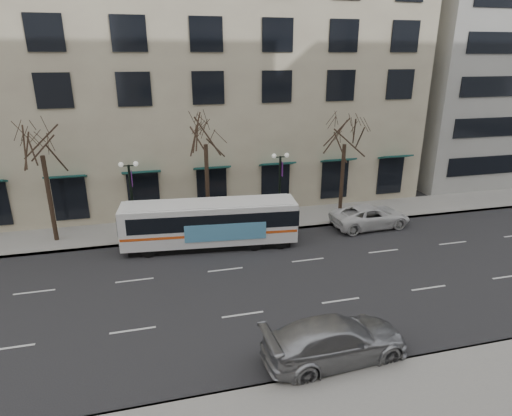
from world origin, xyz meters
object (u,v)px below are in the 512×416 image
object	(u,v)px
tree_far_left	(40,140)
tree_far_right	(345,131)
white_pickup	(370,216)
lamp_post_right	(280,185)
tree_far_mid	(205,130)
lamp_post_left	(132,196)
city_bus	(211,222)
silver_car	(336,340)

from	to	relation	value
tree_far_left	tree_far_right	size ratio (longest dim) A/B	1.03
tree_far_right	white_pickup	size ratio (longest dim) A/B	1.43
lamp_post_right	white_pickup	size ratio (longest dim) A/B	0.92
tree_far_mid	lamp_post_left	bearing A→B (deg)	-173.15
city_bus	white_pickup	world-z (taller)	city_bus
tree_far_mid	lamp_post_right	bearing A→B (deg)	-6.83
lamp_post_right	city_bus	distance (m)	5.99
tree_far_mid	city_bus	size ratio (longest dim) A/B	0.77
city_bus	white_pickup	xyz separation A→B (m)	(11.37, 0.51, -0.83)
silver_car	lamp_post_left	bearing A→B (deg)	25.11
lamp_post_right	tree_far_left	bearing A→B (deg)	177.71
lamp_post_right	city_bus	size ratio (longest dim) A/B	0.47
lamp_post_left	city_bus	xyz separation A→B (m)	(4.73, -2.51, -1.33)
tree_far_right	tree_far_left	bearing A→B (deg)	180.00
lamp_post_left	lamp_post_right	xyz separation A→B (m)	(10.00, 0.00, 0.00)
tree_far_mid	city_bus	bearing A→B (deg)	-94.80
tree_far_right	silver_car	size ratio (longest dim) A/B	1.35
tree_far_left	lamp_post_left	distance (m)	6.29
city_bus	tree_far_left	bearing A→B (deg)	167.90
lamp_post_left	white_pickup	size ratio (longest dim) A/B	0.92
tree_far_left	lamp_post_left	world-z (taller)	tree_far_left
city_bus	tree_far_mid	bearing A→B (deg)	90.80
lamp_post_right	city_bus	world-z (taller)	lamp_post_right
lamp_post_right	lamp_post_left	bearing A→B (deg)	180.00
lamp_post_left	tree_far_left	bearing A→B (deg)	173.17
tree_far_left	tree_far_mid	size ratio (longest dim) A/B	0.98
tree_far_right	white_pickup	distance (m)	6.31
tree_far_right	lamp_post_right	xyz separation A→B (m)	(-4.99, -0.60, -3.48)
tree_far_mid	city_bus	xyz separation A→B (m)	(-0.26, -3.11, -5.29)
tree_far_left	silver_car	distance (m)	20.64
tree_far_mid	lamp_post_right	xyz separation A→B (m)	(5.01, -0.60, -3.96)
tree_far_mid	lamp_post_left	distance (m)	6.40
white_pickup	tree_far_mid	bearing A→B (deg)	73.76
tree_far_left	lamp_post_right	bearing A→B (deg)	-2.29
tree_far_right	tree_far_mid	bearing A→B (deg)	180.00
tree_far_mid	silver_car	world-z (taller)	tree_far_mid
tree_far_left	tree_far_right	bearing A→B (deg)	0.00
tree_far_right	city_bus	xyz separation A→B (m)	(-10.26, -3.11, -4.81)
tree_far_right	white_pickup	xyz separation A→B (m)	(1.11, -2.60, -5.64)
tree_far_mid	lamp_post_right	world-z (taller)	tree_far_mid
city_bus	tree_far_right	bearing A→B (deg)	22.46
tree_far_left	lamp_post_right	distance (m)	15.48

